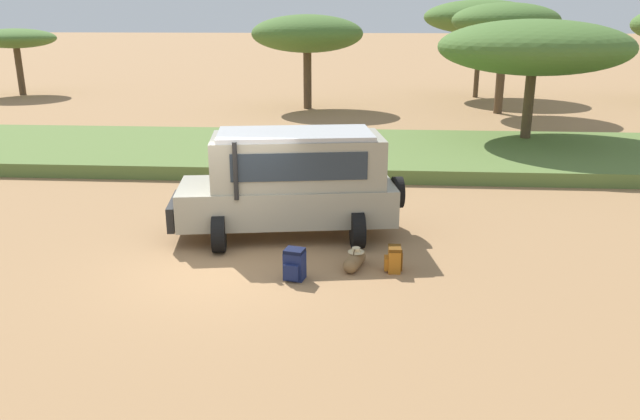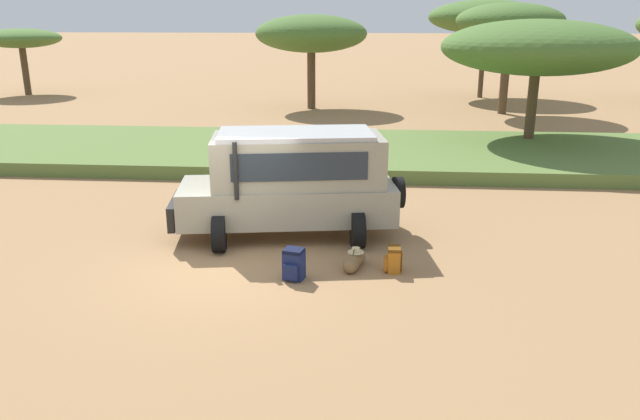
{
  "view_description": "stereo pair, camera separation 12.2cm",
  "coord_description": "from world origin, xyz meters",
  "px_view_note": "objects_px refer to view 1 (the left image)",
  "views": [
    {
      "loc": [
        2.68,
        -11.72,
        4.97
      ],
      "look_at": [
        1.77,
        0.8,
        1.0
      ],
      "focal_mm": 35.0,
      "sensor_mm": 36.0,
      "label": 1
    },
    {
      "loc": [
        2.8,
        -11.71,
        4.97
      ],
      "look_at": [
        1.77,
        0.8,
        1.0
      ],
      "focal_mm": 35.0,
      "sensor_mm": 36.0,
      "label": 2
    }
  ],
  "objects_px": {
    "safari_vehicle": "(291,181)",
    "backpack_cluster_center": "(394,259)",
    "acacia_tree_centre_back": "(534,47)",
    "acacia_tree_far_right": "(505,21)",
    "backpack_beside_front_wheel": "(294,265)",
    "acacia_tree_far_left": "(15,39)",
    "duffel_bag_low_black_case": "(355,261)",
    "acacia_tree_right_mid": "(481,17)",
    "acacia_tree_left_mid": "(307,34)"
  },
  "relations": [
    {
      "from": "acacia_tree_far_left",
      "to": "acacia_tree_right_mid",
      "type": "xyz_separation_m",
      "value": [
        28.67,
        0.82,
        1.31
      ]
    },
    {
      "from": "backpack_cluster_center",
      "to": "acacia_tree_far_right",
      "type": "height_order",
      "value": "acacia_tree_far_right"
    },
    {
      "from": "acacia_tree_far_left",
      "to": "backpack_cluster_center",
      "type": "bearing_deg",
      "value": -50.23
    },
    {
      "from": "acacia_tree_left_mid",
      "to": "duffel_bag_low_black_case",
      "type": "bearing_deg",
      "value": -82.32
    },
    {
      "from": "duffel_bag_low_black_case",
      "to": "acacia_tree_far_left",
      "type": "bearing_deg",
      "value": 128.88
    },
    {
      "from": "backpack_beside_front_wheel",
      "to": "acacia_tree_left_mid",
      "type": "distance_m",
      "value": 23.26
    },
    {
      "from": "backpack_beside_front_wheel",
      "to": "acacia_tree_right_mid",
      "type": "xyz_separation_m",
      "value": [
        8.11,
        28.41,
        4.45
      ]
    },
    {
      "from": "acacia_tree_far_left",
      "to": "acacia_tree_right_mid",
      "type": "bearing_deg",
      "value": 1.63
    },
    {
      "from": "acacia_tree_far_left",
      "to": "safari_vehicle",
      "type": "bearing_deg",
      "value": -51.05
    },
    {
      "from": "backpack_cluster_center",
      "to": "acacia_tree_far_right",
      "type": "xyz_separation_m",
      "value": [
        6.25,
        21.36,
        4.34
      ]
    },
    {
      "from": "backpack_beside_front_wheel",
      "to": "acacia_tree_left_mid",
      "type": "relative_size",
      "value": 0.11
    },
    {
      "from": "acacia_tree_far_right",
      "to": "acacia_tree_right_mid",
      "type": "bearing_deg",
      "value": 90.79
    },
    {
      "from": "safari_vehicle",
      "to": "acacia_tree_far_right",
      "type": "relative_size",
      "value": 0.99
    },
    {
      "from": "backpack_cluster_center",
      "to": "safari_vehicle",
      "type": "bearing_deg",
      "value": 138.38
    },
    {
      "from": "safari_vehicle",
      "to": "backpack_beside_front_wheel",
      "type": "height_order",
      "value": "safari_vehicle"
    },
    {
      "from": "safari_vehicle",
      "to": "acacia_tree_centre_back",
      "type": "height_order",
      "value": "acacia_tree_centre_back"
    },
    {
      "from": "acacia_tree_centre_back",
      "to": "backpack_beside_front_wheel",
      "type": "bearing_deg",
      "value": -120.02
    },
    {
      "from": "safari_vehicle",
      "to": "backpack_cluster_center",
      "type": "height_order",
      "value": "safari_vehicle"
    },
    {
      "from": "acacia_tree_left_mid",
      "to": "acacia_tree_far_right",
      "type": "height_order",
      "value": "acacia_tree_far_right"
    },
    {
      "from": "backpack_cluster_center",
      "to": "acacia_tree_far_left",
      "type": "height_order",
      "value": "acacia_tree_far_left"
    },
    {
      "from": "safari_vehicle",
      "to": "backpack_cluster_center",
      "type": "relative_size",
      "value": 10.46
    },
    {
      "from": "safari_vehicle",
      "to": "backpack_cluster_center",
      "type": "distance_m",
      "value": 3.24
    },
    {
      "from": "duffel_bag_low_black_case",
      "to": "acacia_tree_far_right",
      "type": "bearing_deg",
      "value": 71.68
    },
    {
      "from": "safari_vehicle",
      "to": "acacia_tree_left_mid",
      "type": "relative_size",
      "value": 0.92
    },
    {
      "from": "backpack_cluster_center",
      "to": "acacia_tree_left_mid",
      "type": "height_order",
      "value": "acacia_tree_left_mid"
    },
    {
      "from": "safari_vehicle",
      "to": "backpack_beside_front_wheel",
      "type": "distance_m",
      "value": 2.78
    },
    {
      "from": "acacia_tree_right_mid",
      "to": "safari_vehicle",
      "type": "bearing_deg",
      "value": -108.11
    },
    {
      "from": "acacia_tree_left_mid",
      "to": "acacia_tree_right_mid",
      "type": "relative_size",
      "value": 0.87
    },
    {
      "from": "backpack_beside_front_wheel",
      "to": "backpack_cluster_center",
      "type": "distance_m",
      "value": 2.02
    },
    {
      "from": "acacia_tree_right_mid",
      "to": "acacia_tree_far_right",
      "type": "height_order",
      "value": "acacia_tree_right_mid"
    },
    {
      "from": "backpack_beside_front_wheel",
      "to": "duffel_bag_low_black_case",
      "type": "xyz_separation_m",
      "value": [
        1.16,
        0.65,
        -0.15
      ]
    },
    {
      "from": "backpack_cluster_center",
      "to": "acacia_tree_centre_back",
      "type": "distance_m",
      "value": 13.92
    },
    {
      "from": "acacia_tree_left_mid",
      "to": "acacia_tree_far_right",
      "type": "distance_m",
      "value": 10.11
    },
    {
      "from": "backpack_cluster_center",
      "to": "acacia_tree_far_right",
      "type": "bearing_deg",
      "value": 73.69
    },
    {
      "from": "backpack_cluster_center",
      "to": "acacia_tree_centre_back",
      "type": "bearing_deg",
      "value": 66.0
    },
    {
      "from": "acacia_tree_centre_back",
      "to": "acacia_tree_far_right",
      "type": "height_order",
      "value": "acacia_tree_far_right"
    },
    {
      "from": "acacia_tree_right_mid",
      "to": "duffel_bag_low_black_case",
      "type": "bearing_deg",
      "value": -104.04
    },
    {
      "from": "duffel_bag_low_black_case",
      "to": "acacia_tree_far_left",
      "type": "height_order",
      "value": "acacia_tree_far_left"
    },
    {
      "from": "backpack_cluster_center",
      "to": "duffel_bag_low_black_case",
      "type": "bearing_deg",
      "value": 172.18
    },
    {
      "from": "backpack_beside_front_wheel",
      "to": "acacia_tree_far_left",
      "type": "bearing_deg",
      "value": 126.7
    },
    {
      "from": "acacia_tree_centre_back",
      "to": "duffel_bag_low_black_case",
      "type": "bearing_deg",
      "value": -117.18
    },
    {
      "from": "safari_vehicle",
      "to": "backpack_beside_front_wheel",
      "type": "relative_size",
      "value": 8.76
    },
    {
      "from": "acacia_tree_left_mid",
      "to": "acacia_tree_centre_back",
      "type": "xyz_separation_m",
      "value": [
        9.26,
        -10.06,
        -0.15
      ]
    },
    {
      "from": "backpack_beside_front_wheel",
      "to": "acacia_tree_centre_back",
      "type": "bearing_deg",
      "value": 59.98
    },
    {
      "from": "backpack_beside_front_wheel",
      "to": "acacia_tree_centre_back",
      "type": "height_order",
      "value": "acacia_tree_centre_back"
    },
    {
      "from": "duffel_bag_low_black_case",
      "to": "acacia_tree_left_mid",
      "type": "height_order",
      "value": "acacia_tree_left_mid"
    },
    {
      "from": "backpack_beside_front_wheel",
      "to": "backpack_cluster_center",
      "type": "relative_size",
      "value": 1.19
    },
    {
      "from": "acacia_tree_far_left",
      "to": "acacia_tree_centre_back",
      "type": "distance_m",
      "value": 31.64
    },
    {
      "from": "duffel_bag_low_black_case",
      "to": "acacia_tree_left_mid",
      "type": "distance_m",
      "value": 22.77
    },
    {
      "from": "duffel_bag_low_black_case",
      "to": "acacia_tree_right_mid",
      "type": "height_order",
      "value": "acacia_tree_right_mid"
    }
  ]
}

